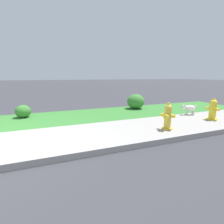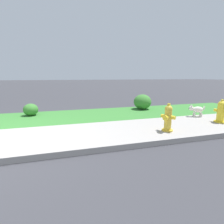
% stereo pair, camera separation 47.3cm
% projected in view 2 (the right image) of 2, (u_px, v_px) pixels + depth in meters
% --- Properties ---
extents(grass_verge, '(18.00, 2.20, 0.01)m').
position_uv_depth(grass_verge, '(13.00, 120.00, 5.54)').
color(grass_verge, '#387A33').
rests_on(grass_verge, ground).
extents(fire_hydrant_at_driveway, '(0.37, 0.40, 0.69)m').
position_uv_depth(fire_hydrant_at_driveway, '(221.00, 112.00, 5.12)').
color(fire_hydrant_at_driveway, yellow).
rests_on(fire_hydrant_at_driveway, ground).
extents(fire_hydrant_far_end, '(0.33, 0.35, 0.70)m').
position_uv_depth(fire_hydrant_far_end, '(168.00, 118.00, 4.31)').
color(fire_hydrant_far_end, gold).
rests_on(fire_hydrant_far_end, ground).
extents(small_white_dog, '(0.48, 0.33, 0.43)m').
position_uv_depth(small_white_dog, '(196.00, 110.00, 5.86)').
color(small_white_dog, silver).
rests_on(small_white_dog, ground).
extents(shrub_bush_near_lamp, '(0.49, 0.49, 0.42)m').
position_uv_depth(shrub_bush_near_lamp, '(31.00, 110.00, 6.08)').
color(shrub_bush_near_lamp, '#3D7F33').
rests_on(shrub_bush_near_lamp, ground).
extents(shrub_bush_mid_verge, '(0.72, 0.72, 0.61)m').
position_uv_depth(shrub_bush_mid_verge, '(142.00, 102.00, 7.24)').
color(shrub_bush_mid_verge, '#3D7F33').
rests_on(shrub_bush_mid_verge, ground).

